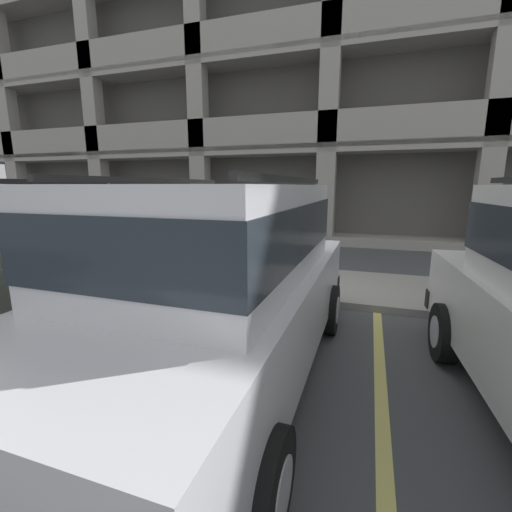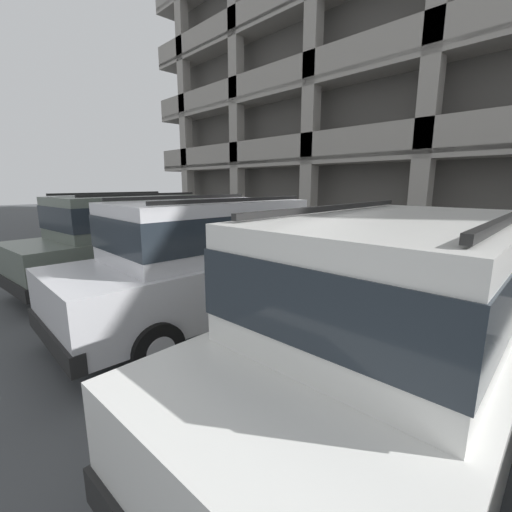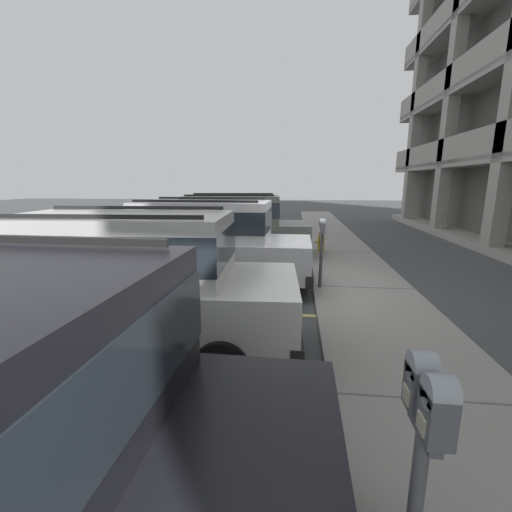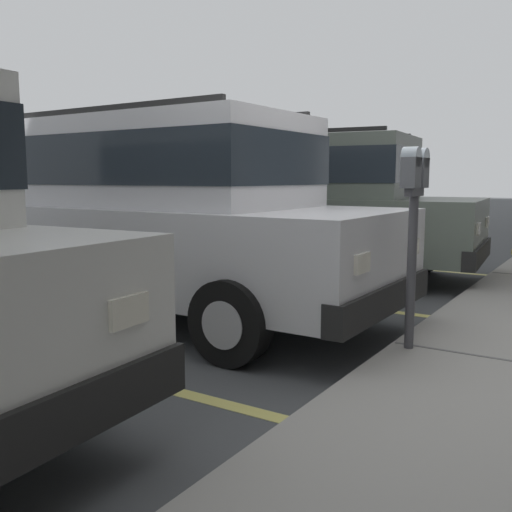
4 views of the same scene
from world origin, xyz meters
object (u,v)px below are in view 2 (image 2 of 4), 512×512
(red_sedan, at_px, (129,236))
(parking_meter_near, at_px, (315,232))
(silver_suv, at_px, (209,257))
(dark_hatchback, at_px, (400,317))
(parking_garage, at_px, (491,4))
(fire_hydrant, at_px, (210,243))

(red_sedan, distance_m, parking_meter_near, 4.12)
(silver_suv, height_order, red_sedan, same)
(dark_hatchback, bearing_deg, silver_suv, 171.57)
(parking_meter_near, relative_size, parking_garage, 0.05)
(parking_garage, bearing_deg, red_sedan, -102.39)
(fire_hydrant, bearing_deg, red_sedan, -73.64)
(red_sedan, relative_size, dark_hatchback, 1.01)
(dark_hatchback, height_order, parking_meter_near, dark_hatchback)
(fire_hydrant, bearing_deg, parking_meter_near, -4.17)
(red_sedan, relative_size, parking_meter_near, 3.28)
(fire_hydrant, bearing_deg, parking_garage, 70.55)
(silver_suv, xyz_separation_m, parking_meter_near, (0.14, 2.59, 0.15))
(parking_meter_near, bearing_deg, fire_hydrant, 175.83)
(red_sedan, distance_m, dark_hatchback, 6.32)
(silver_suv, relative_size, dark_hatchback, 0.98)
(red_sedan, xyz_separation_m, fire_hydrant, (-0.83, 2.84, -0.62))
(silver_suv, xyz_separation_m, parking_garage, (-0.08, 13.80, 7.95))
(parking_meter_near, bearing_deg, dark_hatchback, -43.30)
(parking_garage, height_order, fire_hydrant, parking_garage)
(dark_hatchback, xyz_separation_m, parking_garage, (-3.29, 14.10, 7.95))
(parking_meter_near, xyz_separation_m, parking_garage, (-0.22, 11.21, 7.79))
(silver_suv, bearing_deg, dark_hatchback, -4.90)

